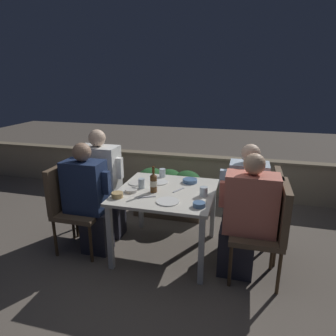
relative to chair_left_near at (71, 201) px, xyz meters
name	(u,v)px	position (x,y,z in m)	size (l,w,h in m)	color
ground_plane	(166,250)	(1.01, 0.19, -0.57)	(16.00, 16.00, 0.00)	#665B51
parapet_wall	(195,174)	(1.01, 1.95, -0.24)	(9.00, 0.18, 0.63)	gray
dining_table	(166,198)	(1.01, 0.19, 0.07)	(0.99, 0.98, 0.71)	silver
planter_hedge	(169,190)	(0.80, 1.07, -0.20)	(0.91, 0.47, 0.65)	brown
chair_left_near	(71,201)	(0.00, 0.00, 0.00)	(0.48, 0.48, 0.95)	brown
person_navy_jumper	(89,199)	(0.21, 0.00, 0.04)	(0.49, 0.26, 1.21)	#282833
chair_left_far	(87,189)	(-0.02, 0.36, 0.00)	(0.48, 0.48, 0.95)	brown
person_white_polo	(103,184)	(0.20, 0.36, 0.08)	(0.51, 0.26, 1.28)	#282833
chair_right_near	(270,224)	(2.03, -0.01, 0.00)	(0.48, 0.48, 0.95)	brown
person_coral_top	(246,217)	(1.82, -0.01, 0.04)	(0.52, 0.26, 1.21)	#282833
chair_right_far	(264,208)	(2.00, 0.34, 0.00)	(0.48, 0.48, 0.95)	brown
person_blue_shirt	(243,201)	(1.79, 0.34, 0.05)	(0.48, 0.26, 1.22)	#282833
beer_bottle	(154,182)	(0.90, 0.11, 0.25)	(0.07, 0.07, 0.27)	brown
plate_0	(159,182)	(0.88, 0.39, 0.15)	(0.19, 0.19, 0.01)	white
plate_1	(168,201)	(1.10, -0.10, 0.15)	(0.22, 0.22, 0.01)	white
plate_2	(137,183)	(0.65, 0.31, 0.15)	(0.19, 0.19, 0.01)	silver
bowl_0	(117,195)	(0.60, -0.11, 0.18)	(0.11, 0.11, 0.05)	tan
bowl_1	(190,180)	(1.20, 0.48, 0.17)	(0.16, 0.16, 0.04)	#4C709E
bowl_2	(131,190)	(0.67, 0.05, 0.17)	(0.12, 0.12, 0.03)	beige
bowl_3	(199,204)	(1.40, -0.13, 0.17)	(0.11, 0.11, 0.04)	#4C709E
glass_cup_0	(142,183)	(0.74, 0.19, 0.20)	(0.07, 0.07, 0.10)	silver
glass_cup_1	(204,191)	(1.40, 0.14, 0.19)	(0.08, 0.08, 0.09)	silver
glass_cup_2	(162,173)	(0.85, 0.59, 0.20)	(0.07, 0.07, 0.10)	silver
fork_0	(178,190)	(1.13, 0.22, 0.15)	(0.09, 0.16, 0.01)	silver
fork_1	(147,197)	(0.88, -0.04, 0.15)	(0.16, 0.10, 0.01)	silver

